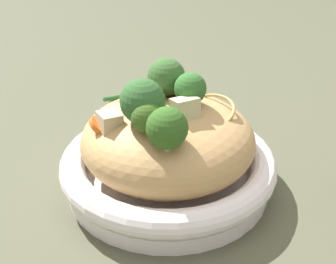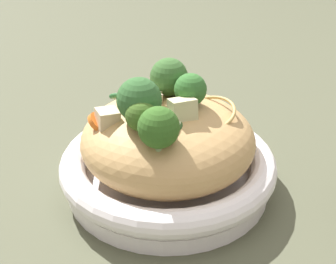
{
  "view_description": "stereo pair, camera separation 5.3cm",
  "coord_description": "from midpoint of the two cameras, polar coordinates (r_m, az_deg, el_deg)",
  "views": [
    {
      "loc": [
        -0.03,
        -0.46,
        0.33
      ],
      "look_at": [
        0.0,
        0.0,
        0.08
      ],
      "focal_mm": 46.25,
      "sensor_mm": 36.0,
      "label": 1
    },
    {
      "loc": [
        0.02,
        -0.46,
        0.33
      ],
      "look_at": [
        0.0,
        0.0,
        0.08
      ],
      "focal_mm": 46.25,
      "sensor_mm": 36.0,
      "label": 2
    }
  ],
  "objects": [
    {
      "name": "carrot_coins",
      "position": [
        0.5,
        -8.31,
        2.13
      ],
      "size": [
        0.09,
        0.1,
        0.04
      ],
      "color": "orange",
      "rests_on": "serving_bowl"
    },
    {
      "name": "broccoli_florets",
      "position": [
        0.48,
        -4.22,
        4.12
      ],
      "size": [
        0.1,
        0.16,
        0.07
      ],
      "color": "#97C373",
      "rests_on": "serving_bowl"
    },
    {
      "name": "serving_bowl",
      "position": [
        0.55,
        -2.73,
        -4.78
      ],
      "size": [
        0.27,
        0.27,
        0.05
      ],
      "color": "white",
      "rests_on": "ground_plane"
    },
    {
      "name": "ground_plane",
      "position": [
        0.57,
        -2.67,
        -7.04
      ],
      "size": [
        3.0,
        3.0,
        0.0
      ],
      "primitive_type": "plane",
      "color": "#4D4F3A"
    },
    {
      "name": "chicken_chunks",
      "position": [
        0.5,
        -5.33,
        3.07
      ],
      "size": [
        0.12,
        0.06,
        0.04
      ],
      "color": "beige",
      "rests_on": "serving_bowl"
    },
    {
      "name": "noodle_heap",
      "position": [
        0.53,
        -2.82,
        -0.98
      ],
      "size": [
        0.21,
        0.21,
        0.1
      ],
      "color": "tan",
      "rests_on": "serving_bowl"
    },
    {
      "name": "zucchini_slices",
      "position": [
        0.53,
        -5.0,
        3.97
      ],
      "size": [
        0.11,
        0.15,
        0.05
      ],
      "color": "beige",
      "rests_on": "serving_bowl"
    }
  ]
}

